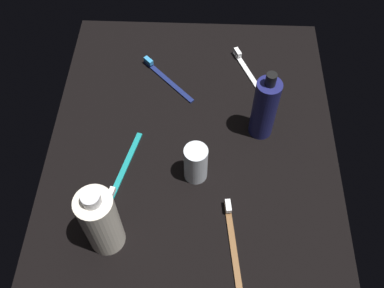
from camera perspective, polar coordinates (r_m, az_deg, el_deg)
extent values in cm
cube|color=black|center=(96.20, 0.00, -1.19)|extent=(84.00, 64.00, 1.20)
cylinder|color=navy|center=(93.98, 9.53, 4.59)|extent=(5.34, 5.34, 15.68)
cylinder|color=black|center=(87.03, 10.38, 8.35)|extent=(2.20, 2.20, 2.80)
cylinder|color=silver|center=(80.61, -11.90, -10.03)|extent=(6.79, 6.79, 16.24)
cylinder|color=silver|center=(72.44, -13.16, -7.07)|extent=(3.20, 3.20, 2.20)
cylinder|color=silver|center=(88.62, 0.50, -2.55)|extent=(4.91, 4.91, 9.38)
cube|color=brown|center=(85.96, 5.42, -12.94)|extent=(18.01, 3.42, 0.90)
cube|color=white|center=(87.87, 4.79, -8.15)|extent=(2.72, 1.41, 1.20)
cube|color=navy|center=(108.11, -3.19, 8.40)|extent=(13.73, 13.42, 0.90)
cube|color=#338CCC|center=(111.55, -5.75, 10.86)|extent=(2.63, 2.60, 1.20)
cube|color=white|center=(110.03, 7.69, 8.98)|extent=(16.87, 8.56, 0.90)
cube|color=white|center=(113.76, 6.03, 11.94)|extent=(2.82, 2.08, 1.20)
cube|color=teal|center=(94.35, -8.80, -2.85)|extent=(17.73, 5.67, 0.90)
cube|color=white|center=(90.37, -10.64, -6.40)|extent=(2.79, 1.72, 1.20)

